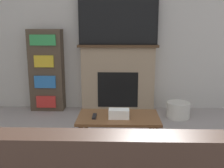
{
  "coord_description": "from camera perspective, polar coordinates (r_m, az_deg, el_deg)",
  "views": [
    {
      "loc": [
        0.17,
        -0.86,
        1.43
      ],
      "look_at": [
        0.08,
        2.29,
        0.74
      ],
      "focal_mm": 42.0,
      "sensor_mm": 36.0,
      "label": 1
    }
  ],
  "objects": [
    {
      "name": "fireplace",
      "position": [
        4.5,
        1.29,
        1.41
      ],
      "size": [
        1.34,
        0.28,
        1.13
      ],
      "color": "tan",
      "rests_on": "ground_plane"
    },
    {
      "name": "storage_basket",
      "position": [
        4.34,
        14.22,
        -5.48
      ],
      "size": [
        0.37,
        0.37,
        0.25
      ],
      "color": "silver",
      "rests_on": "ground_plane"
    },
    {
      "name": "wall_back",
      "position": [
        4.57,
        -0.48,
        11.41
      ],
      "size": [
        6.92,
        0.06,
        2.7
      ],
      "color": "beige",
      "rests_on": "ground_plane"
    },
    {
      "name": "bookshelf",
      "position": [
        4.63,
        -14.03,
        2.9
      ],
      "size": [
        0.56,
        0.29,
        1.39
      ],
      "color": "#4C3D2D",
      "rests_on": "ground_plane"
    },
    {
      "name": "remote_control",
      "position": [
        2.89,
        -3.86,
        -7.02
      ],
      "size": [
        0.04,
        0.15,
        0.02
      ],
      "color": "black",
      "rests_on": "coffee_table"
    },
    {
      "name": "tv",
      "position": [
        4.4,
        1.35,
        13.92
      ],
      "size": [
        1.3,
        0.03,
        0.83
      ],
      "color": "black",
      "rests_on": "fireplace"
    },
    {
      "name": "tissue_box",
      "position": [
        2.84,
        1.51,
        -6.47
      ],
      "size": [
        0.22,
        0.12,
        0.1
      ],
      "color": "white",
      "rests_on": "coffee_table"
    },
    {
      "name": "coffee_table",
      "position": [
        2.94,
        1.4,
        -8.28
      ],
      "size": [
        0.9,
        0.52,
        0.46
      ],
      "color": "brown",
      "rests_on": "ground_plane"
    }
  ]
}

